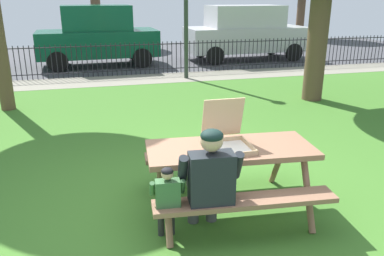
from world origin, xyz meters
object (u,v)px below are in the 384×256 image
(picnic_table_foreground, at_px, (230,162))
(pizza_box_open, at_px, (227,136))
(parked_car_center, at_px, (246,32))
(parked_car_left, at_px, (98,35))
(child_at_table, at_px, (167,197))
(adult_at_table, at_px, (209,179))

(picnic_table_foreground, bearing_deg, pizza_box_open, 149.67)
(pizza_box_open, relative_size, parked_car_center, 0.12)
(pizza_box_open, distance_m, parked_car_center, 10.90)
(pizza_box_open, relative_size, parked_car_left, 0.13)
(pizza_box_open, xyz_separation_m, child_at_table, (-0.75, -0.49, -0.38))
(adult_at_table, bearing_deg, picnic_table_foreground, 50.85)
(child_at_table, distance_m, parked_car_center, 11.66)
(picnic_table_foreground, relative_size, child_at_table, 2.27)
(child_at_table, relative_size, parked_car_left, 0.21)
(child_at_table, height_order, parked_car_center, parked_car_center)
(child_at_table, height_order, parked_car_left, parked_car_left)
(adult_at_table, relative_size, parked_car_left, 0.30)
(parked_car_left, distance_m, parked_car_center, 5.28)
(pizza_box_open, height_order, parked_car_left, parked_car_left)
(pizza_box_open, bearing_deg, child_at_table, -147.16)
(parked_car_left, bearing_deg, picnic_table_foreground, -83.90)
(pizza_box_open, relative_size, adult_at_table, 0.45)
(picnic_table_foreground, height_order, pizza_box_open, pizza_box_open)
(pizza_box_open, bearing_deg, picnic_table_foreground, -30.33)
(picnic_table_foreground, relative_size, parked_car_left, 0.48)
(parked_car_left, bearing_deg, adult_at_table, -86.23)
(adult_at_table, xyz_separation_m, parked_car_left, (-0.69, 10.53, 0.35))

